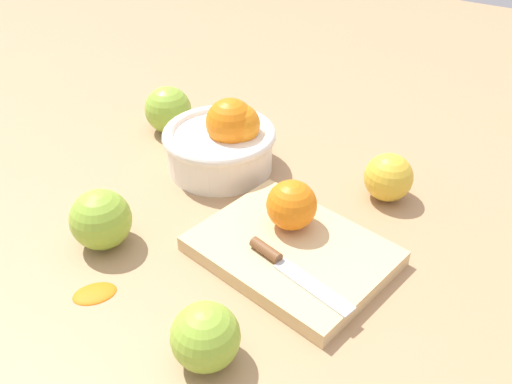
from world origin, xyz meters
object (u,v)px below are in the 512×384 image
at_px(knife, 285,265).
at_px(orange_on_board, 292,205).
at_px(apple_back_left, 168,110).
at_px(apple_front_right, 205,337).
at_px(cutting_board, 291,252).
at_px(apple_back_right, 388,177).
at_px(bowl, 223,141).
at_px(apple_front_left, 101,219).

bearing_deg(knife, orange_on_board, 113.73).
distance_m(apple_back_left, apple_front_right, 0.50).
xyz_separation_m(cutting_board, apple_front_right, (-0.00, -0.18, 0.03)).
bearing_deg(apple_back_left, orange_on_board, -24.56).
distance_m(cutting_board, apple_back_right, 0.20).
height_order(orange_on_board, apple_back_right, orange_on_board).
xyz_separation_m(bowl, apple_back_left, (-0.15, 0.05, -0.01)).
bearing_deg(bowl, orange_on_board, -29.53).
height_order(knife, apple_front_left, apple_front_left).
distance_m(knife, apple_front_left, 0.24).
bearing_deg(apple_front_left, bowl, 82.19).
bearing_deg(bowl, apple_front_right, -58.92).
height_order(orange_on_board, apple_back_left, orange_on_board).
bearing_deg(apple_front_right, cutting_board, 89.59).
height_order(orange_on_board, apple_front_right, orange_on_board).
bearing_deg(apple_back_right, apple_front_right, -98.90).
distance_m(bowl, apple_back_right, 0.25).
xyz_separation_m(bowl, apple_front_left, (-0.03, -0.23, -0.01)).
bearing_deg(apple_front_left, apple_back_left, 112.18).
xyz_separation_m(bowl, knife, (0.20, -0.17, -0.02)).
bearing_deg(orange_on_board, cutting_board, -60.68).
xyz_separation_m(orange_on_board, apple_back_left, (-0.32, 0.15, -0.01)).
relative_size(bowl, orange_on_board, 2.65).
bearing_deg(apple_back_right, apple_front_left, -134.14).
bearing_deg(apple_front_left, apple_back_right, 45.86).
bearing_deg(bowl, apple_back_left, 161.77).
xyz_separation_m(cutting_board, apple_back_right, (0.06, 0.19, 0.02)).
relative_size(cutting_board, apple_back_left, 2.92).
relative_size(bowl, apple_front_left, 2.20).
relative_size(apple_front_left, apple_front_right, 1.10).
relative_size(apple_front_left, apple_back_left, 0.99).
height_order(knife, apple_back_right, apple_back_right).
bearing_deg(apple_front_left, cutting_board, 24.21).
bearing_deg(apple_front_right, apple_front_left, 159.74).
bearing_deg(apple_back_right, knife, -100.97).
height_order(apple_back_left, apple_front_right, apple_back_left).
xyz_separation_m(bowl, apple_front_right, (0.19, -0.32, -0.01)).
xyz_separation_m(cutting_board, knife, (0.01, -0.04, 0.02)).
height_order(cutting_board, apple_front_left, apple_front_left).
distance_m(knife, apple_back_right, 0.23).
height_order(bowl, apple_front_left, bowl).
distance_m(bowl, knife, 0.27).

